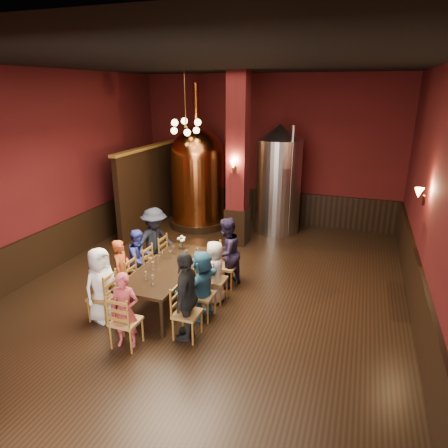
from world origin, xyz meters
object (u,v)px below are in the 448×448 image
(dining_table, at_px, (169,270))
(rose_vase, at_px, (181,241))
(person_2, at_px, (140,259))
(copper_kettle, at_px, (198,177))
(person_0, at_px, (101,285))
(person_1, at_px, (122,272))
(steel_vessel, at_px, (278,179))

(dining_table, distance_m, rose_vase, 0.97)
(rose_vase, bearing_deg, dining_table, -80.91)
(person_2, height_order, copper_kettle, copper_kettle)
(person_0, height_order, person_2, person_0)
(person_1, distance_m, rose_vase, 1.46)
(person_1, bearing_deg, person_0, 171.90)
(person_0, height_order, rose_vase, person_0)
(steel_vessel, bearing_deg, rose_vase, -108.13)
(person_2, relative_size, steel_vessel, 0.42)
(person_0, height_order, steel_vessel, steel_vessel)
(person_2, bearing_deg, dining_table, -99.85)
(steel_vessel, bearing_deg, person_0, -108.87)
(dining_table, distance_m, person_0, 1.31)
(person_1, bearing_deg, rose_vase, -37.25)
(dining_table, distance_m, steel_vessel, 5.05)
(person_1, xyz_separation_m, rose_vase, (0.71, 1.24, 0.29))
(copper_kettle, xyz_separation_m, rose_vase, (1.13, -3.66, -0.59))
(person_1, bearing_deg, dining_table, -76.89)
(dining_table, bearing_deg, steel_vessel, 77.22)
(steel_vessel, height_order, rose_vase, steel_vessel)
(dining_table, height_order, rose_vase, rose_vase)
(person_2, bearing_deg, rose_vase, -38.44)
(dining_table, height_order, person_0, person_0)
(dining_table, relative_size, person_0, 1.71)
(person_1, xyz_separation_m, steel_vessel, (1.99, 5.17, 0.91))
(person_0, xyz_separation_m, rose_vase, (0.71, 1.91, 0.25))
(person_1, bearing_deg, person_2, -8.10)
(person_0, bearing_deg, rose_vase, -4.16)
(person_1, height_order, copper_kettle, copper_kettle)
(copper_kettle, distance_m, rose_vase, 3.87)
(person_0, relative_size, copper_kettle, 0.33)
(dining_table, bearing_deg, person_0, -130.36)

